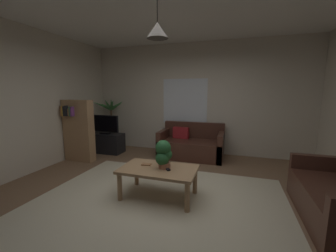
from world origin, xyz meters
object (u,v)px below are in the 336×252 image
at_px(couch_under_window, 191,146).
at_px(tv_stand, 106,143).
at_px(potted_palm_corner, 111,123).
at_px(book_on_table_0, 146,164).
at_px(tv, 105,124).
at_px(remote_on_table_0, 167,168).
at_px(potted_plant_on_table, 164,154).
at_px(pendant_lamp, 157,30).
at_px(bookshelf_corner, 78,130).
at_px(coffee_table, 158,172).

relative_size(couch_under_window, tv_stand, 1.69).
relative_size(tv_stand, potted_palm_corner, 0.62).
bearing_deg(book_on_table_0, tv, 137.98).
bearing_deg(potted_palm_corner, book_on_table_0, -47.34).
relative_size(book_on_table_0, remote_on_table_0, 0.92).
xyz_separation_m(potted_plant_on_table, pendant_lamp, (-0.07, -0.04, 1.73)).
relative_size(remote_on_table_0, bookshelf_corner, 0.11).
bearing_deg(potted_palm_corner, potted_plant_on_table, -43.91).
bearing_deg(tv, couch_under_window, 7.75).
bearing_deg(pendant_lamp, potted_plant_on_table, 32.31).
xyz_separation_m(remote_on_table_0, tv, (-2.29, 1.81, 0.28)).
xyz_separation_m(potted_plant_on_table, tv, (-2.22, 1.77, 0.08)).
relative_size(couch_under_window, book_on_table_0, 10.34).
bearing_deg(couch_under_window, remote_on_table_0, -87.97).
bearing_deg(potted_plant_on_table, couch_under_window, 90.21).
height_order(tv_stand, potted_palm_corner, potted_palm_corner).
xyz_separation_m(couch_under_window, potted_palm_corner, (-2.35, 0.21, 0.42)).
bearing_deg(pendant_lamp, potted_palm_corner, 134.74).
relative_size(couch_under_window, pendant_lamp, 2.99).
bearing_deg(potted_palm_corner, coffee_table, -45.26).
distance_m(potted_plant_on_table, tv, 2.84).
relative_size(book_on_table_0, pendant_lamp, 0.29).
bearing_deg(bookshelf_corner, remote_on_table_0, -23.12).
bearing_deg(book_on_table_0, coffee_table, -17.38).
bearing_deg(potted_plant_on_table, tv_stand, 141.19).
bearing_deg(bookshelf_corner, book_on_table_0, -24.90).
relative_size(potted_plant_on_table, potted_palm_corner, 0.29).
height_order(potted_palm_corner, bookshelf_corner, potted_palm_corner).
bearing_deg(book_on_table_0, tv_stand, 137.63).
bearing_deg(tv_stand, potted_plant_on_table, -38.81).
height_order(coffee_table, bookshelf_corner, bookshelf_corner).
xyz_separation_m(potted_palm_corner, bookshelf_corner, (-0.04, -1.26, 0.03)).
xyz_separation_m(couch_under_window, potted_plant_on_table, (0.01, -2.07, 0.39)).
distance_m(coffee_table, pendant_lamp, 2.01).
distance_m(book_on_table_0, pendant_lamp, 1.95).
height_order(couch_under_window, coffee_table, couch_under_window).
distance_m(tv_stand, bookshelf_corner, 0.93).
bearing_deg(potted_palm_corner, tv, -74.51).
xyz_separation_m(tv, potted_palm_corner, (-0.14, 0.51, -0.05)).
bearing_deg(remote_on_table_0, potted_plant_on_table, 104.17).
xyz_separation_m(remote_on_table_0, bookshelf_corner, (-2.47, 1.06, 0.25)).
distance_m(remote_on_table_0, potted_plant_on_table, 0.22).
xyz_separation_m(book_on_table_0, tv, (-1.93, 1.74, 0.28)).
xyz_separation_m(couch_under_window, remote_on_table_0, (0.08, -2.11, 0.19)).
xyz_separation_m(couch_under_window, coffee_table, (-0.06, -2.11, 0.11)).
distance_m(couch_under_window, potted_plant_on_table, 2.10).
distance_m(book_on_table_0, tv, 2.61).
bearing_deg(remote_on_table_0, tv, 100.85).
bearing_deg(potted_plant_on_table, book_on_table_0, 174.51).
height_order(tv_stand, tv, tv).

